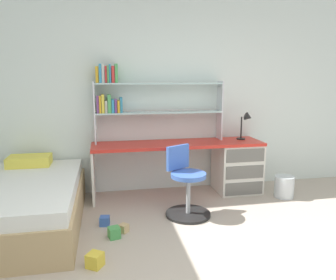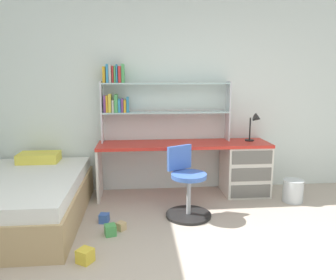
% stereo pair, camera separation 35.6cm
% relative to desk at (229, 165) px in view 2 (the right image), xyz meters
% --- Properties ---
extents(room_shell, '(5.94, 6.42, 2.74)m').
position_rel_desk_xyz_m(room_shell, '(-1.97, -1.09, 0.96)').
color(room_shell, silver).
rests_on(room_shell, ground_plane).
extents(desk, '(2.26, 0.55, 0.72)m').
position_rel_desk_xyz_m(desk, '(0.00, 0.00, 0.00)').
color(desk, red).
rests_on(desk, ground_plane).
extents(bookshelf_hutch, '(1.71, 0.22, 1.02)m').
position_rel_desk_xyz_m(bookshelf_hutch, '(-1.14, 0.16, 0.91)').
color(bookshelf_hutch, silver).
rests_on(bookshelf_hutch, desk).
extents(desk_lamp, '(0.20, 0.17, 0.38)m').
position_rel_desk_xyz_m(desk_lamp, '(0.36, 0.03, 0.57)').
color(desk_lamp, black).
rests_on(desk_lamp, desk).
extents(swivel_chair, '(0.52, 0.52, 0.80)m').
position_rel_desk_xyz_m(swivel_chair, '(-0.67, -0.67, -0.09)').
color(swivel_chair, black).
rests_on(swivel_chair, ground_plane).
extents(bed_platform, '(1.27, 1.87, 0.62)m').
position_rel_desk_xyz_m(bed_platform, '(-2.49, -0.65, -0.16)').
color(bed_platform, tan).
rests_on(bed_platform, ground_plane).
extents(waste_bin, '(0.25, 0.25, 0.29)m').
position_rel_desk_xyz_m(waste_bin, '(0.75, -0.37, -0.26)').
color(waste_bin, silver).
rests_on(waste_bin, ground_plane).
extents(toy_block_natural_1, '(0.12, 0.12, 0.08)m').
position_rel_desk_xyz_m(toy_block_natural_1, '(-1.41, -0.98, -0.36)').
color(toy_block_natural_1, tan).
rests_on(toy_block_natural_1, ground_plane).
extents(toy_block_yellow_2, '(0.17, 0.17, 0.12)m').
position_rel_desk_xyz_m(toy_block_yellow_2, '(-1.69, -1.57, -0.35)').
color(toy_block_yellow_2, gold).
rests_on(toy_block_yellow_2, ground_plane).
extents(toy_block_blue_3, '(0.11, 0.11, 0.10)m').
position_rel_desk_xyz_m(toy_block_blue_3, '(-1.60, -0.78, -0.36)').
color(toy_block_blue_3, '#3860B7').
rests_on(toy_block_blue_3, ground_plane).
extents(toy_block_green_4, '(0.13, 0.13, 0.11)m').
position_rel_desk_xyz_m(toy_block_green_4, '(-1.51, -1.09, -0.35)').
color(toy_block_green_4, '#479E51').
rests_on(toy_block_green_4, ground_plane).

